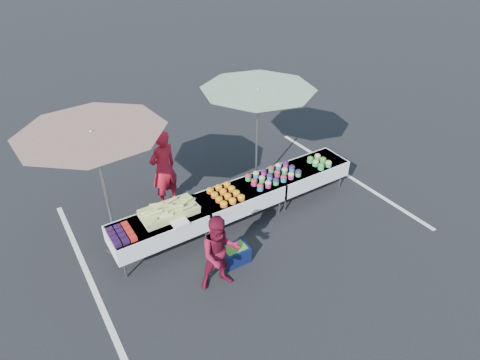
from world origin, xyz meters
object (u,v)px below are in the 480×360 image
table_right (307,172)px  storage_bin (235,254)px  customer (220,253)px  table_left (159,227)px  vendor (164,169)px  umbrella_right (258,98)px  table_center (240,197)px  umbrella_left (94,143)px

table_right → storage_bin: bearing=-158.5°
customer → storage_bin: bearing=47.7°
table_left → vendor: bearing=62.1°
table_left → customer: bearing=-68.0°
table_right → umbrella_right: size_ratio=0.67×
table_right → table_left: bearing=180.0°
table_left → vendor: (0.73, 1.38, 0.32)m
table_center → customer: size_ratio=1.27×
vendor → table_center: bearing=112.6°
table_left → umbrella_left: umbrella_left is taller
table_left → vendor: vendor is taller
customer → umbrella_left: (-1.24, 1.93, 1.58)m
table_center → table_right: (1.80, 0.00, 0.00)m
table_left → storage_bin: 1.51m
table_center → customer: (-1.26, -1.34, 0.15)m
table_center → storage_bin: size_ratio=3.62×
umbrella_left → umbrella_right: size_ratio=1.13×
table_right → customer: size_ratio=1.27×
table_left → table_center: 1.80m
umbrella_right → storage_bin: bearing=-133.4°
umbrella_left → storage_bin: bearing=-42.4°
table_right → vendor: 3.20m
table_center → customer: customer is taller
customer → storage_bin: 0.83m
umbrella_left → storage_bin: size_ratio=6.09×
customer → storage_bin: customer is taller
table_left → storage_bin: size_ratio=3.62×
customer → umbrella_left: 2.79m
umbrella_right → storage_bin: size_ratio=5.38×
umbrella_left → customer: bearing=-57.3°
vendor → storage_bin: 2.52m
table_center → umbrella_right: 2.09m
vendor → umbrella_right: umbrella_right is taller
table_center → vendor: size_ratio=1.03×
customer → storage_bin: size_ratio=2.85×
customer → umbrella_left: bearing=136.5°
table_left → umbrella_left: (-0.70, 0.59, 1.73)m
table_left → table_right: size_ratio=1.00×
table_left → umbrella_right: umbrella_right is taller
table_left → storage_bin: (1.05, -1.00, -0.41)m
table_center → vendor: bearing=127.6°
storage_bin → table_center: bearing=54.5°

